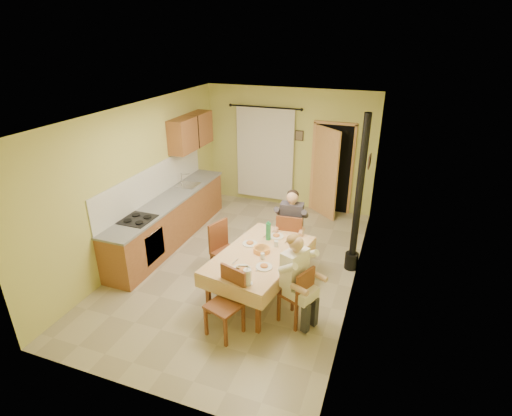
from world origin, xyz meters
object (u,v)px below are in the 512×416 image
at_px(chair_right, 295,305).
at_px(man_right, 296,270).
at_px(chair_far, 290,249).
at_px(stove_flue, 356,217).
at_px(chair_near, 225,316).
at_px(chair_left, 227,262).
at_px(man_far, 291,220).
at_px(dining_table, 260,274).

distance_m(chair_right, man_right, 0.59).
distance_m(chair_far, man_right, 1.71).
distance_m(chair_far, chair_right, 1.61).
bearing_deg(man_right, stove_flue, 4.79).
bearing_deg(chair_near, man_right, -127.14).
relative_size(chair_near, chair_left, 0.99).
relative_size(chair_near, man_far, 0.71).
height_order(man_far, man_right, same).
bearing_deg(chair_near, chair_left, -48.61).
bearing_deg(chair_left, chair_far, 150.86).
xyz_separation_m(chair_far, chair_right, (0.51, -1.53, -0.00)).
bearing_deg(chair_near, chair_right, -127.74).
height_order(chair_far, chair_right, chair_far).
xyz_separation_m(dining_table, chair_far, (0.20, 1.08, -0.09)).
relative_size(chair_near, stove_flue, 0.35).
relative_size(dining_table, man_right, 1.48).
height_order(dining_table, chair_near, chair_near).
height_order(chair_near, man_far, man_far).
relative_size(dining_table, chair_left, 2.05).
bearing_deg(chair_far, stove_flue, 5.93).
bearing_deg(chair_left, chair_right, 82.38).
bearing_deg(dining_table, man_right, -22.92).
relative_size(chair_far, chair_left, 1.02).
distance_m(chair_left, man_right, 1.69).
bearing_deg(chair_left, man_right, 82.35).
xyz_separation_m(dining_table, man_far, (0.20, 1.09, 0.50)).
relative_size(man_far, stove_flue, 0.50).
bearing_deg(chair_right, chair_far, 42.07).
xyz_separation_m(chair_right, man_right, (-0.01, 0.01, 0.59)).
bearing_deg(stove_flue, chair_right, -108.52).
distance_m(dining_table, man_right, 0.97).
xyz_separation_m(chair_near, man_far, (0.35, 2.13, 0.59)).
height_order(chair_left, man_far, man_far).
relative_size(chair_far, man_far, 0.74).
height_order(dining_table, chair_left, chair_left).
distance_m(chair_far, chair_left, 1.21).
bearing_deg(chair_right, chair_left, 86.20).
height_order(chair_near, man_right, man_right).
xyz_separation_m(chair_right, man_far, (-0.51, 1.55, 0.59)).
relative_size(man_far, man_right, 1.00).
distance_m(chair_near, stove_flue, 2.83).
bearing_deg(dining_table, stove_flue, 54.69).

